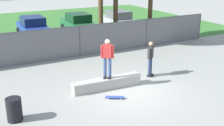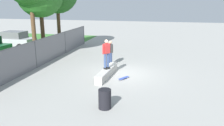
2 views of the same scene
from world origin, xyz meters
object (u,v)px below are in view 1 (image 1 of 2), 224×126
object	(u,v)px
skateboarder	(107,57)
car_silver	(118,20)
car_green	(78,23)
bystander	(150,57)
trash_bin	(14,109)
concrete_ledge	(107,83)
skateboard	(115,97)
car_blue	(33,27)

from	to	relation	value
skateboarder	car_silver	xyz separation A→B (m)	(6.79, 11.26, -0.68)
car_green	bystander	size ratio (longest dim) A/B	2.32
trash_bin	concrete_ledge	bearing A→B (deg)	13.23
skateboarder	skateboard	bearing A→B (deg)	-101.45
concrete_ledge	trash_bin	bearing A→B (deg)	-166.77
bystander	car_silver	bearing A→B (deg)	69.05
skateboarder	bystander	xyz separation A→B (m)	(2.63, 0.38, -0.51)
skateboarder	car_blue	distance (m)	11.75
car_green	car_silver	bearing A→B (deg)	-3.81
skateboard	car_silver	world-z (taller)	car_silver
car_blue	car_silver	size ratio (longest dim) A/B	1.00
bystander	trash_bin	world-z (taller)	bystander
car_green	bystander	world-z (taller)	bystander
skateboarder	bystander	size ratio (longest dim) A/B	1.00
skateboarder	car_green	size ratio (longest dim) A/B	0.43
car_green	trash_bin	distance (m)	14.59
car_silver	trash_bin	size ratio (longest dim) A/B	4.80
car_green	trash_bin	size ratio (longest dim) A/B	4.80
car_green	bystander	distance (m)	11.13
car_silver	skateboard	bearing A→B (deg)	-119.54
skateboard	trash_bin	xyz separation A→B (m)	(-4.10, 0.11, 0.37)
bystander	concrete_ledge	bearing A→B (deg)	-171.38
concrete_ledge	skateboard	size ratio (longest dim) A/B	4.21
bystander	trash_bin	distance (m)	7.13
car_silver	trash_bin	world-z (taller)	car_silver
skateboard	car_green	world-z (taller)	car_green
skateboarder	bystander	distance (m)	2.70
car_blue	car_silver	xyz separation A→B (m)	(7.35, -0.46, 0.00)
skateboarder	trash_bin	world-z (taller)	skateboarder
skateboarder	car_silver	world-z (taller)	skateboarder
skateboard	bystander	size ratio (longest dim) A/B	0.44
concrete_ledge	skateboard	xyz separation A→B (m)	(-0.20, -1.12, -0.18)
car_green	trash_bin	world-z (taller)	car_green
concrete_ledge	trash_bin	size ratio (longest dim) A/B	3.79
skateboard	car_green	bearing A→B (deg)	75.07
skateboard	trash_bin	bearing A→B (deg)	178.52
car_silver	bystander	world-z (taller)	bystander
car_green	skateboard	bearing A→B (deg)	-104.93
skateboard	car_silver	size ratio (longest dim) A/B	0.19
car_silver	bystander	distance (m)	11.64
skateboard	car_silver	xyz separation A→B (m)	(7.02, 12.39, 0.77)
car_blue	car_green	xyz separation A→B (m)	(3.69, -0.22, 0.00)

